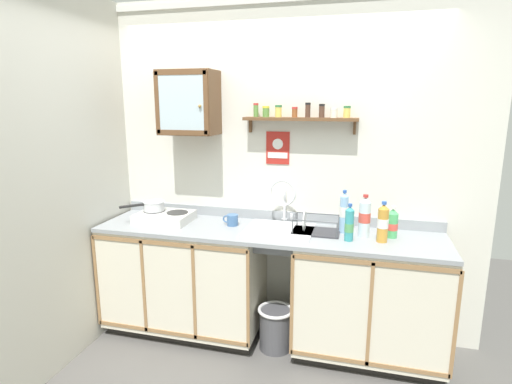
% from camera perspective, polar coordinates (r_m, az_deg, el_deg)
% --- Properties ---
extents(floor, '(5.67, 5.67, 0.00)m').
position_cam_1_polar(floor, '(3.21, -0.51, -23.55)').
color(floor, '#565451').
rests_on(floor, ground).
extents(back_wall, '(3.27, 0.07, 2.68)m').
position_cam_1_polar(back_wall, '(3.34, 2.72, 3.16)').
color(back_wall, silver).
rests_on(back_wall, ground).
extents(side_wall_left, '(0.05, 3.50, 2.68)m').
position_cam_1_polar(side_wall_left, '(3.10, -27.02, 0.87)').
color(side_wall_left, silver).
rests_on(side_wall_left, ground).
extents(lower_cabinet_run, '(1.28, 0.60, 0.90)m').
position_cam_1_polar(lower_cabinet_run, '(3.52, -9.81, -11.74)').
color(lower_cabinet_run, black).
rests_on(lower_cabinet_run, ground).
extents(lower_cabinet_run_right, '(1.08, 0.60, 0.90)m').
position_cam_1_polar(lower_cabinet_run_right, '(3.24, 15.47, -14.25)').
color(lower_cabinet_run_right, black).
rests_on(lower_cabinet_run_right, ground).
extents(countertop, '(2.63, 0.62, 0.03)m').
position_cam_1_polar(countertop, '(3.14, 1.41, -5.58)').
color(countertop, gray).
rests_on(countertop, lower_cabinet_run).
extents(backsplash, '(2.63, 0.02, 0.08)m').
position_cam_1_polar(backsplash, '(3.39, 2.53, -3.25)').
color(backsplash, gray).
rests_on(backsplash, countertop).
extents(sink, '(0.51, 0.48, 0.50)m').
position_cam_1_polar(sink, '(3.16, 3.34, -5.29)').
color(sink, silver).
rests_on(sink, countertop).
extents(hot_plate_stove, '(0.43, 0.32, 0.08)m').
position_cam_1_polar(hot_plate_stove, '(3.43, -12.58, -3.40)').
color(hot_plate_stove, silver).
rests_on(hot_plate_stove, countertop).
extents(saucepan, '(0.29, 0.29, 0.08)m').
position_cam_1_polar(saucepan, '(3.47, -14.09, -1.83)').
color(saucepan, silver).
rests_on(saucepan, hot_plate_stove).
extents(bottle_soda_green_0, '(0.08, 0.08, 0.23)m').
position_cam_1_polar(bottle_soda_green_0, '(3.11, 18.39, -4.19)').
color(bottle_soda_green_0, '#4CB266').
rests_on(bottle_soda_green_0, countertop).
extents(bottle_water_blue_1, '(0.06, 0.06, 0.32)m').
position_cam_1_polar(bottle_water_blue_1, '(3.11, 12.10, -2.79)').
color(bottle_water_blue_1, '#8CB7E0').
rests_on(bottle_water_blue_1, countertop).
extents(bottle_water_clear_2, '(0.08, 0.08, 0.31)m').
position_cam_1_polar(bottle_water_clear_2, '(3.06, 14.85, -3.36)').
color(bottle_water_clear_2, silver).
rests_on(bottle_water_clear_2, countertop).
extents(bottle_detergent_teal_3, '(0.06, 0.06, 0.27)m').
position_cam_1_polar(bottle_detergent_teal_3, '(2.95, 12.83, -4.40)').
color(bottle_detergent_teal_3, teal).
rests_on(bottle_detergent_teal_3, countertop).
extents(bottle_juice_amber_4, '(0.08, 0.08, 0.29)m').
position_cam_1_polar(bottle_juice_amber_4, '(2.98, 17.20, -4.14)').
color(bottle_juice_amber_4, gold).
rests_on(bottle_juice_amber_4, countertop).
extents(dish_rack, '(0.35, 0.23, 0.17)m').
position_cam_1_polar(dish_rack, '(3.11, 8.06, -5.16)').
color(dish_rack, '#333338').
rests_on(dish_rack, countertop).
extents(mug, '(0.13, 0.09, 0.09)m').
position_cam_1_polar(mug, '(3.25, -3.33, -3.90)').
color(mug, '#3F6699').
rests_on(mug, countertop).
extents(wall_cabinet, '(0.44, 0.31, 0.50)m').
position_cam_1_polar(wall_cabinet, '(3.34, -9.31, 12.13)').
color(wall_cabinet, brown).
extents(spice_shelf, '(0.87, 0.14, 0.23)m').
position_cam_1_polar(spice_shelf, '(3.17, 6.18, 10.36)').
color(spice_shelf, brown).
extents(warning_sign, '(0.19, 0.01, 0.26)m').
position_cam_1_polar(warning_sign, '(3.29, 3.04, 6.09)').
color(warning_sign, '#B2261E').
extents(trash_bin, '(0.28, 0.28, 0.34)m').
position_cam_1_polar(trash_bin, '(3.35, 2.72, -18.26)').
color(trash_bin, '#4C4C51').
rests_on(trash_bin, ground).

